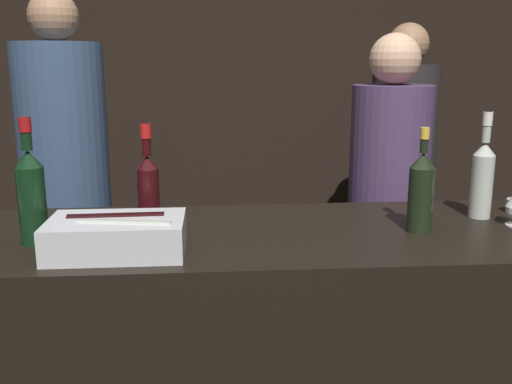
% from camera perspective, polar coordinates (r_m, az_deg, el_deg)
% --- Properties ---
extents(wall_back_chalkboard, '(6.40, 0.06, 2.80)m').
position_cam_1_polar(wall_back_chalkboard, '(3.91, -2.45, 10.57)').
color(wall_back_chalkboard, black).
rests_on(wall_back_chalkboard, ground_plane).
extents(bar_counter, '(2.56, 0.69, 1.04)m').
position_cam_1_polar(bar_counter, '(2.02, 0.08, -18.19)').
color(bar_counter, black).
rests_on(bar_counter, ground_plane).
extents(ice_bin_with_bottles, '(0.38, 0.23, 0.11)m').
position_cam_1_polar(ice_bin_with_bottles, '(1.64, -13.68, -4.14)').
color(ice_bin_with_bottles, silver).
rests_on(ice_bin_with_bottles, bar_counter).
extents(red_wine_bottle_tall, '(0.07, 0.07, 0.34)m').
position_cam_1_polar(red_wine_bottle_tall, '(1.85, -10.73, 0.61)').
color(red_wine_bottle_tall, black).
rests_on(red_wine_bottle_tall, bar_counter).
extents(champagne_bottle, '(0.08, 0.08, 0.33)m').
position_cam_1_polar(champagne_bottle, '(1.85, 16.18, 0.17)').
color(champagne_bottle, black).
rests_on(champagne_bottle, bar_counter).
extents(red_wine_bottle_burgundy, '(0.08, 0.08, 0.37)m').
position_cam_1_polar(red_wine_bottle_burgundy, '(1.78, -21.57, -0.08)').
color(red_wine_bottle_burgundy, black).
rests_on(red_wine_bottle_burgundy, bar_counter).
extents(white_wine_bottle, '(0.07, 0.07, 0.36)m').
position_cam_1_polar(white_wine_bottle, '(2.08, 21.71, 1.53)').
color(white_wine_bottle, '#B2B7AD').
rests_on(white_wine_bottle, bar_counter).
extents(person_in_hoodie, '(0.35, 0.35, 1.75)m').
position_cam_1_polar(person_in_hoodie, '(3.17, 14.30, 2.03)').
color(person_in_hoodie, black).
rests_on(person_in_hoodie, ground_plane).
extents(person_blond_tee, '(0.38, 0.38, 1.85)m').
position_cam_1_polar(person_blond_tee, '(2.69, -18.46, 0.94)').
color(person_blond_tee, black).
rests_on(person_blond_tee, ground_plane).
extents(person_grey_polo, '(0.34, 0.34, 1.68)m').
position_cam_1_polar(person_grey_polo, '(2.54, 12.98, -1.62)').
color(person_grey_polo, black).
rests_on(person_grey_polo, ground_plane).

